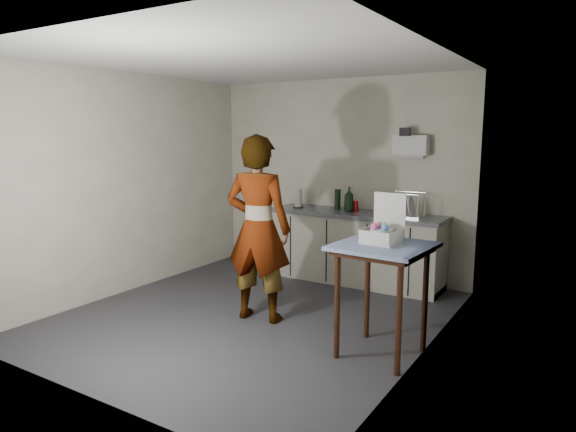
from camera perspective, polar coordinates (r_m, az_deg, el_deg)
The scene contains 15 objects.
ground at distance 5.51m, azimuth -3.91°, elevation -10.95°, with size 4.00×4.00×0.00m, color #2D2D33.
wall_back at distance 6.91m, azimuth 5.65°, elevation 4.22°, with size 3.60×0.02×2.60m, color #B5B19E.
wall_right at distance 4.41m, azimuth 15.14°, elevation 1.10°, with size 0.02×4.00×2.60m, color #B5B19E.
wall_left at distance 6.42m, azimuth -17.18°, elevation 3.47°, with size 0.02×4.00×2.60m, color #B5B19E.
ceiling at distance 5.22m, azimuth -4.24°, elevation 16.87°, with size 3.60×4.00×0.01m, color white.
kitchen_counter at distance 6.62m, azimuth 7.53°, elevation -3.70°, with size 2.24×0.62×0.91m.
wall_shelf at distance 6.44m, azimuth 13.50°, elevation 7.63°, with size 0.42×0.18×0.37m.
side_table at distance 4.40m, azimuth 10.52°, elevation -4.71°, with size 0.80×0.80×0.98m.
standing_man at distance 5.17m, azimuth -3.34°, elevation -1.44°, with size 0.69×0.45×1.89m, color #B2A593.
soap_bottle at distance 6.51m, azimuth 6.79°, elevation 1.84°, with size 0.12×0.12×0.32m, color black.
soda_can at distance 6.56m, azimuth 7.49°, elevation 1.10°, with size 0.07×0.07×0.14m, color red.
dark_bottle at distance 6.69m, azimuth 5.53°, elevation 1.84°, with size 0.08×0.08×0.27m, color black.
paper_towel at distance 6.83m, azimuth 1.16°, elevation 1.91°, with size 0.14×0.14×0.25m.
dish_rack at distance 6.30m, azimuth 12.89°, elevation 0.58°, with size 0.41×0.31×0.29m.
bakery_box at distance 4.43m, azimuth 10.44°, elevation -1.74°, with size 0.31×0.32×0.41m.
Camera 1 is at (3.03, -4.19, 1.90)m, focal length 32.00 mm.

